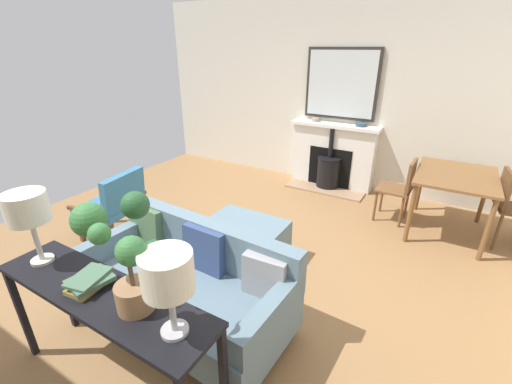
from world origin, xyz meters
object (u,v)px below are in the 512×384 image
armchair_accent (115,201)px  dining_table (455,182)px  table_lamp_near_end (27,210)px  dining_chair_near_fireplace (401,186)px  fireplace (332,159)px  mantel_bowl_near (315,119)px  ottoman (247,235)px  mantel_bowl_far (361,124)px  sofa (189,283)px  potted_plant (122,248)px  console_table (103,305)px  dining_chair_by_back_wall (510,203)px  book_stack (89,281)px  table_lamp_far_end (168,275)px

armchair_accent → dining_table: (-2.09, 3.33, 0.19)m
table_lamp_near_end → dining_chair_near_fireplace: bearing=152.2°
fireplace → mantel_bowl_near: (-0.03, -0.33, 0.59)m
ottoman → dining_chair_near_fireplace: size_ratio=0.98×
mantel_bowl_far → sofa: size_ratio=0.09×
sofa → potted_plant: bearing=19.2°
fireplace → mantel_bowl_near: mantel_bowl_near is taller
console_table → dining_table: console_table is taller
ottoman → console_table: (1.72, 0.06, 0.44)m
mantel_bowl_far → dining_chair_by_back_wall: (0.75, 1.87, -0.51)m
ottoman → mantel_bowl_far: bearing=168.4°
sofa → table_lamp_near_end: 1.25m
sofa → ottoman: sofa is taller
sofa → table_lamp_near_end: bearing=-39.0°
mantel_bowl_far → sofa: (3.39, -0.43, -0.70)m
mantel_bowl_far → console_table: 4.16m
sofa → console_table: bearing=0.1°
dining_table → sofa: bearing=-33.4°
potted_plant → fireplace: bearing=-177.2°
mantel_bowl_near → dining_chair_by_back_wall: size_ratio=0.14×
armchair_accent → table_lamp_near_end: (1.29, 0.99, 0.71)m
mantel_bowl_near → book_stack: (4.12, 0.20, -0.22)m
mantel_bowl_far → book_stack: mantel_bowl_far is taller
mantel_bowl_near → potted_plant: 4.12m
fireplace → dining_chair_near_fireplace: (0.72, 1.14, 0.05)m
table_lamp_far_end → dining_table: (-3.38, 1.16, -0.48)m
armchair_accent → dining_table: bearing=122.2°
ottoman → table_lamp_far_end: size_ratio=1.76×
mantel_bowl_near → table_lamp_near_end: table_lamp_near_end is taller
fireplace → sofa: fireplace is taller
ottoman → table_lamp_near_end: table_lamp_near_end is taller
book_stack → ottoman: bearing=179.2°
sofa → armchair_accent: bearing=-109.6°
armchair_accent → mantel_bowl_near: bearing=155.5°
mantel_bowl_near → book_stack: size_ratio=0.48×
dining_table → fireplace: bearing=-112.7°
fireplace → table_lamp_near_end: bearing=-8.8°
dining_table → dining_chair_by_back_wall: size_ratio=1.21×
armchair_accent → console_table: size_ratio=0.53×
table_lamp_near_end → book_stack: (-0.00, 0.50, -0.35)m
mantel_bowl_near → console_table: bearing=4.0°
console_table → table_lamp_far_end: bearing=90.0°
table_lamp_far_end → fireplace: bearing=-172.4°
fireplace → sofa: 3.37m
fireplace → table_lamp_far_end: 4.18m
sofa → table_lamp_near_end: (0.73, -0.59, 0.83)m
fireplace → armchair_accent: bearing=-30.1°
sofa → table_lamp_far_end: table_lamp_far_end is taller
fireplace → potted_plant: 4.13m
sofa → dining_table: bearing=146.6°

